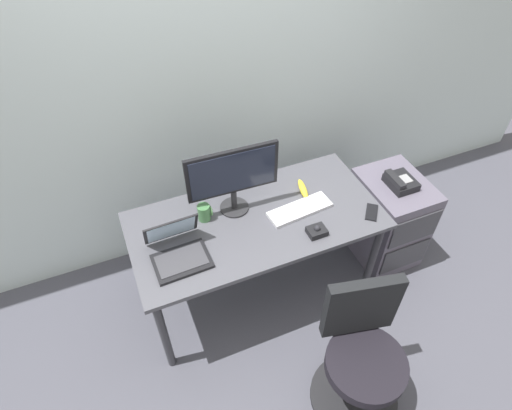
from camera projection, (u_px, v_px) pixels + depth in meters
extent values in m
plane|color=#494A54|center=(256.00, 288.00, 3.18)|extent=(8.00, 8.00, 0.00)
cube|color=silver|center=(210.00, 66.00, 2.66)|extent=(6.00, 0.10, 2.80)
cube|color=#494951|center=(256.00, 220.00, 2.66)|extent=(1.55, 0.76, 0.03)
cylinder|color=#2D2D33|center=(164.00, 335.00, 2.52)|extent=(0.05, 0.05, 0.71)
cylinder|color=#2D2D33|center=(372.00, 260.00, 2.91)|extent=(0.05, 0.05, 0.71)
cylinder|color=#2D2D33|center=(141.00, 256.00, 2.94)|extent=(0.05, 0.05, 0.71)
cylinder|color=#2D2D33|center=(326.00, 199.00, 3.33)|extent=(0.05, 0.05, 0.71)
cube|color=#5B5565|center=(387.00, 218.00, 3.19)|extent=(0.42, 0.52, 0.70)
cube|color=#38383D|center=(415.00, 229.00, 2.91)|extent=(0.38, 0.01, 0.24)
cube|color=#38383D|center=(405.00, 256.00, 3.12)|extent=(0.38, 0.01, 0.24)
cube|color=black|center=(401.00, 182.00, 2.91)|extent=(0.17, 0.20, 0.06)
cube|color=black|center=(395.00, 179.00, 2.87)|extent=(0.05, 0.18, 0.04)
cube|color=gray|center=(405.00, 179.00, 2.89)|extent=(0.07, 0.08, 0.01)
cylinder|color=black|center=(353.00, 396.00, 2.61)|extent=(0.52, 0.52, 0.03)
cylinder|color=#333338|center=(359.00, 382.00, 2.47)|extent=(0.06, 0.06, 0.38)
cylinder|color=black|center=(366.00, 365.00, 2.31)|extent=(0.44, 0.44, 0.07)
cube|color=black|center=(361.00, 307.00, 2.26)|extent=(0.40, 0.14, 0.42)
cylinder|color=#262628|center=(234.00, 207.00, 2.71)|extent=(0.18, 0.18, 0.01)
cylinder|color=#262628|center=(234.00, 199.00, 2.66)|extent=(0.04, 0.04, 0.13)
cube|color=black|center=(233.00, 172.00, 2.50)|extent=(0.56, 0.04, 0.31)
cube|color=#1E2333|center=(233.00, 173.00, 2.50)|extent=(0.51, 0.02, 0.27)
cube|color=silver|center=(300.00, 209.00, 2.69)|extent=(0.42, 0.17, 0.02)
cube|color=white|center=(300.00, 208.00, 2.68)|extent=(0.39, 0.15, 0.01)
cube|color=black|center=(182.00, 261.00, 2.41)|extent=(0.32, 0.23, 0.02)
cube|color=#38383D|center=(181.00, 260.00, 2.40)|extent=(0.28, 0.17, 0.00)
cube|color=black|center=(171.00, 229.00, 2.43)|extent=(0.31, 0.11, 0.21)
cube|color=silver|center=(171.00, 230.00, 2.43)|extent=(0.28, 0.09, 0.18)
cube|color=black|center=(317.00, 231.00, 2.55)|extent=(0.11, 0.09, 0.04)
sphere|color=#232328|center=(317.00, 228.00, 2.53)|extent=(0.04, 0.04, 0.04)
cylinder|color=#477D48|center=(204.00, 212.00, 2.61)|extent=(0.08, 0.08, 0.11)
torus|color=#4F864C|center=(211.00, 210.00, 2.62)|extent=(0.01, 0.07, 0.07)
cube|color=black|center=(372.00, 212.00, 2.68)|extent=(0.14, 0.15, 0.01)
ellipsoid|color=yellow|center=(303.00, 189.00, 2.81)|extent=(0.08, 0.19, 0.04)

